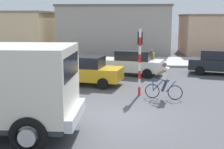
# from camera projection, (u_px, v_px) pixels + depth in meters

# --- Properties ---
(ground_plane) EXTENTS (120.00, 120.00, 0.00)m
(ground_plane) POSITION_uv_depth(u_px,v_px,m) (118.00, 119.00, 11.30)
(ground_plane) COLOR #4C4C51
(sidewalk_far) EXTENTS (80.00, 5.00, 0.16)m
(sidewalk_far) POSITION_uv_depth(u_px,v_px,m) (126.00, 61.00, 25.26)
(sidewalk_far) COLOR #ADADA8
(sidewalk_far) RESTS_ON ground
(cyclist) EXTENTS (1.69, 0.58, 1.72)m
(cyclist) POSITION_uv_depth(u_px,v_px,m) (164.00, 81.00, 13.83)
(cyclist) COLOR black
(cyclist) RESTS_ON ground
(traffic_light_pole) EXTENTS (0.24, 0.43, 3.20)m
(traffic_light_pole) POSITION_uv_depth(u_px,v_px,m) (140.00, 53.00, 14.38)
(traffic_light_pole) COLOR red
(traffic_light_pole) RESTS_ON ground
(car_red_near) EXTENTS (4.31, 2.70, 1.60)m
(car_red_near) POSITION_uv_depth(u_px,v_px,m) (132.00, 62.00, 19.69)
(car_red_near) COLOR white
(car_red_near) RESTS_ON ground
(car_white_mid) EXTENTS (4.29, 2.62, 1.60)m
(car_white_mid) POSITION_uv_depth(u_px,v_px,m) (220.00, 62.00, 19.89)
(car_white_mid) COLOR #1E2328
(car_white_mid) RESTS_ON ground
(car_far_side) EXTENTS (4.25, 2.45, 1.60)m
(car_far_side) POSITION_uv_depth(u_px,v_px,m) (85.00, 70.00, 16.84)
(car_far_side) COLOR gold
(car_far_side) RESTS_ON ground
(pedestrian_near_kerb) EXTENTS (0.34, 0.22, 1.62)m
(pedestrian_near_kerb) POSITION_uv_depth(u_px,v_px,m) (152.00, 61.00, 20.08)
(pedestrian_near_kerb) COLOR #2D334C
(pedestrian_near_kerb) RESTS_ON ground
(building_corner_left) EXTENTS (9.70, 6.56, 4.32)m
(building_corner_left) POSITION_uv_depth(u_px,v_px,m) (4.00, 32.00, 31.83)
(building_corner_left) COLOR #D1B284
(building_corner_left) RESTS_ON ground
(building_mid_block) EXTENTS (11.34, 8.00, 4.93)m
(building_mid_block) POSITION_uv_depth(u_px,v_px,m) (115.00, 29.00, 32.58)
(building_mid_block) COLOR #9E9389
(building_mid_block) RESTS_ON ground
(building_corner_right) EXTENTS (8.05, 6.11, 4.00)m
(building_corner_right) POSITION_uv_depth(u_px,v_px,m) (222.00, 34.00, 30.86)
(building_corner_right) COLOR tan
(building_corner_right) RESTS_ON ground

